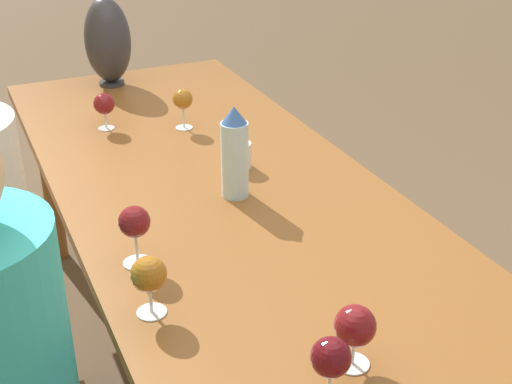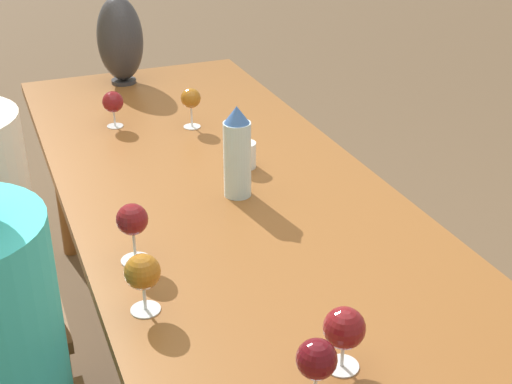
# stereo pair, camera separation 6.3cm
# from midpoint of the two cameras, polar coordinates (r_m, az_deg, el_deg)

# --- Properties ---
(dining_table) EXTENTS (2.57, 0.91, 0.77)m
(dining_table) POSITION_cam_midpoint_polar(r_m,az_deg,el_deg) (2.03, -0.75, -2.46)
(dining_table) COLOR brown
(dining_table) RESTS_ON ground_plane
(water_bottle) EXTENTS (0.08, 0.08, 0.27)m
(water_bottle) POSITION_cam_midpoint_polar(r_m,az_deg,el_deg) (1.97, -0.59, 3.14)
(water_bottle) COLOR silver
(water_bottle) RESTS_ON dining_table
(water_tumbler) EXTENTS (0.07, 0.07, 0.08)m
(water_tumbler) POSITION_cam_midpoint_polar(r_m,az_deg,el_deg) (2.18, -0.07, 2.98)
(water_tumbler) COLOR silver
(water_tumbler) RESTS_ON dining_table
(vase) EXTENTS (0.18, 0.18, 0.35)m
(vase) POSITION_cam_midpoint_polar(r_m,az_deg,el_deg) (2.93, -10.20, 11.92)
(vase) COLOR #2D2D33
(vase) RESTS_ON dining_table
(wine_glass_1) EXTENTS (0.08, 0.08, 0.15)m
(wine_glass_1) POSITION_cam_midpoint_polar(r_m,az_deg,el_deg) (1.69, -8.82, -2.31)
(wine_glass_1) COLOR silver
(wine_glass_1) RESTS_ON dining_table
(wine_glass_2) EXTENTS (0.07, 0.07, 0.13)m
(wine_glass_2) POSITION_cam_midpoint_polar(r_m,az_deg,el_deg) (2.51, -10.67, 7.05)
(wine_glass_2) COLOR silver
(wine_glass_2) RESTS_ON dining_table
(wine_glass_3) EXTENTS (0.07, 0.07, 0.15)m
(wine_glass_3) POSITION_cam_midpoint_polar(r_m,az_deg,el_deg) (1.28, 6.31, -13.27)
(wine_glass_3) COLOR silver
(wine_glass_3) RESTS_ON dining_table
(wine_glass_4) EXTENTS (0.08, 0.08, 0.13)m
(wine_glass_4) POSITION_cam_midpoint_polar(r_m,az_deg,el_deg) (1.38, 8.40, -10.81)
(wine_glass_4) COLOR silver
(wine_glass_4) RESTS_ON dining_table
(wine_glass_5) EXTENTS (0.08, 0.08, 0.14)m
(wine_glass_5) POSITION_cam_midpoint_polar(r_m,az_deg,el_deg) (1.52, -7.89, -6.45)
(wine_glass_5) COLOR silver
(wine_glass_5) RESTS_ON dining_table
(wine_glass_7) EXTENTS (0.07, 0.07, 0.14)m
(wine_glass_7) POSITION_cam_midpoint_polar(r_m,az_deg,el_deg) (2.46, -4.50, 7.41)
(wine_glass_7) COLOR silver
(wine_glass_7) RESTS_ON dining_table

